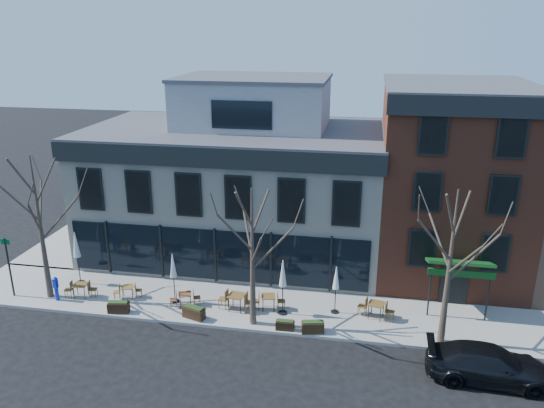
% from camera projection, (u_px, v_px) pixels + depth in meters
% --- Properties ---
extents(ground, '(120.00, 120.00, 0.00)m').
position_uv_depth(ground, '(217.00, 285.00, 30.57)').
color(ground, black).
rests_on(ground, ground).
extents(sidewalk_front, '(33.50, 4.70, 0.15)m').
position_uv_depth(sidewalk_front, '(265.00, 307.00, 27.99)').
color(sidewalk_front, gray).
rests_on(sidewalk_front, ground).
extents(sidewalk_side, '(4.50, 12.00, 0.15)m').
position_uv_depth(sidewalk_side, '(89.00, 232.00, 38.05)').
color(sidewalk_side, gray).
rests_on(sidewalk_side, ground).
extents(corner_building, '(18.39, 10.39, 11.10)m').
position_uv_depth(corner_building, '(237.00, 182.00, 33.76)').
color(corner_building, beige).
rests_on(corner_building, ground).
extents(red_brick_building, '(8.20, 11.78, 11.18)m').
position_uv_depth(red_brick_building, '(450.00, 179.00, 31.18)').
color(red_brick_building, brown).
rests_on(red_brick_building, ground).
extents(tree_corner, '(3.93, 3.98, 7.92)m').
position_uv_depth(tree_corner, '(40.00, 226.00, 27.66)').
color(tree_corner, '#382B21').
rests_on(tree_corner, sidewalk_front).
extents(tree_mid, '(3.50, 3.55, 7.04)m').
position_uv_depth(tree_mid, '(253.00, 256.00, 25.20)').
color(tree_mid, '#382B21').
rests_on(tree_mid, sidewalk_front).
extents(tree_right, '(3.72, 3.77, 7.48)m').
position_uv_depth(tree_right, '(450.00, 267.00, 23.60)').
color(tree_right, '#382B21').
rests_on(tree_right, sidewalk_front).
extents(sign_pole, '(0.50, 0.10, 3.40)m').
position_uv_depth(sign_pole, '(9.00, 264.00, 28.43)').
color(sign_pole, black).
rests_on(sign_pole, sidewalk_front).
extents(parked_sedan, '(5.25, 2.27, 1.51)m').
position_uv_depth(parked_sedan, '(490.00, 364.00, 22.18)').
color(parked_sedan, black).
rests_on(parked_sedan, ground).
extents(call_box, '(0.28, 0.28, 1.40)m').
position_uv_depth(call_box, '(56.00, 288.00, 28.36)').
color(call_box, '#0D23B3').
rests_on(call_box, sidewalk_front).
extents(cafe_set_0, '(1.81, 0.84, 0.93)m').
position_uv_depth(cafe_set_0, '(81.00, 289.00, 28.76)').
color(cafe_set_0, brown).
rests_on(cafe_set_0, sidewalk_front).
extents(cafe_set_1, '(1.58, 0.92, 0.81)m').
position_uv_depth(cafe_set_1, '(128.00, 291.00, 28.70)').
color(cafe_set_1, brown).
rests_on(cafe_set_1, sidewalk_front).
extents(cafe_set_2, '(1.68, 0.97, 0.86)m').
position_uv_depth(cafe_set_2, '(185.00, 298.00, 27.86)').
color(cafe_set_2, brown).
rests_on(cafe_set_2, sidewalk_front).
extents(cafe_set_3, '(2.03, 0.88, 1.05)m').
position_uv_depth(cafe_set_3, '(237.00, 300.00, 27.44)').
color(cafe_set_3, brown).
rests_on(cafe_set_3, sidewalk_front).
extents(cafe_set_4, '(1.84, 0.84, 0.94)m').
position_uv_depth(cafe_set_4, '(268.00, 301.00, 27.53)').
color(cafe_set_4, brown).
rests_on(cafe_set_4, sidewalk_front).
extents(cafe_set_5, '(1.94, 0.94, 0.99)m').
position_uv_depth(cafe_set_5, '(376.00, 308.00, 26.72)').
color(cafe_set_5, brown).
rests_on(cafe_set_5, sidewalk_front).
extents(umbrella_0, '(0.50, 0.50, 3.13)m').
position_uv_depth(umbrella_0, '(76.00, 247.00, 29.77)').
color(umbrella_0, black).
rests_on(umbrella_0, sidewalk_front).
extents(umbrella_1, '(0.44, 0.44, 2.77)m').
position_uv_depth(umbrella_1, '(173.00, 268.00, 27.82)').
color(umbrella_1, black).
rests_on(umbrella_1, sidewalk_front).
extents(umbrella_3, '(0.48, 0.48, 3.00)m').
position_uv_depth(umbrella_3, '(283.00, 276.00, 26.58)').
color(umbrella_3, black).
rests_on(umbrella_3, sidewalk_front).
extents(umbrella_4, '(0.42, 0.42, 2.60)m').
position_uv_depth(umbrella_4, '(336.00, 280.00, 26.78)').
color(umbrella_4, black).
rests_on(umbrella_4, sidewalk_front).
extents(planter_0, '(1.13, 0.60, 0.60)m').
position_uv_depth(planter_0, '(119.00, 307.00, 27.29)').
color(planter_0, black).
rests_on(planter_0, sidewalk_front).
extents(planter_1, '(1.23, 0.79, 0.64)m').
position_uv_depth(planter_1, '(194.00, 312.00, 26.74)').
color(planter_1, '#301F10').
rests_on(planter_1, sidewalk_front).
extents(planter_2, '(0.91, 0.38, 0.51)m').
position_uv_depth(planter_2, '(285.00, 325.00, 25.74)').
color(planter_2, black).
rests_on(planter_2, sidewalk_front).
extents(planter_3, '(1.14, 0.64, 0.60)m').
position_uv_depth(planter_3, '(313.00, 327.00, 25.49)').
color(planter_3, '#322210').
rests_on(planter_3, sidewalk_front).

